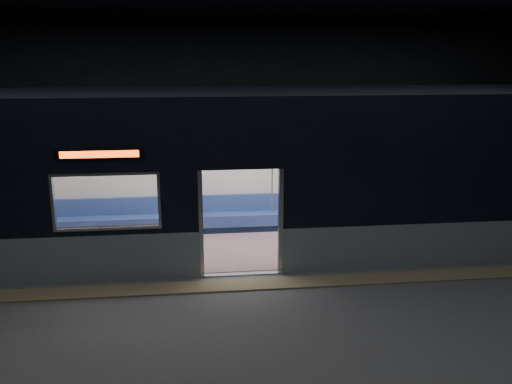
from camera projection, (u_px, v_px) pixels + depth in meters
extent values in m
cube|color=#47494C|center=(247.00, 299.00, 9.27)|extent=(24.00, 14.00, 0.01)
cube|color=black|center=(222.00, 110.00, 15.35)|extent=(24.00, 0.04, 5.00)
cube|color=#8C7F59|center=(244.00, 285.00, 9.79)|extent=(22.80, 0.50, 0.03)
cube|color=gray|center=(485.00, 242.00, 10.71)|extent=(8.30, 0.12, 0.90)
cube|color=black|center=(494.00, 163.00, 10.31)|extent=(8.30, 0.12, 2.30)
cube|color=black|center=(240.00, 137.00, 9.63)|extent=(1.40, 0.12, 1.15)
cube|color=#B7BABC|center=(201.00, 224.00, 9.95)|extent=(0.08, 0.14, 2.05)
cube|color=#B7BABC|center=(281.00, 222.00, 10.11)|extent=(0.08, 0.14, 2.05)
cube|color=black|center=(100.00, 154.00, 9.34)|extent=(1.50, 0.04, 0.18)
cube|color=#E83A0A|center=(100.00, 154.00, 9.33)|extent=(1.34, 0.03, 0.12)
cube|color=beige|center=(230.00, 162.00, 12.65)|extent=(18.00, 0.12, 3.20)
cube|color=black|center=(234.00, 94.00, 10.85)|extent=(18.00, 3.00, 0.15)
cube|color=gray|center=(236.00, 247.00, 11.66)|extent=(17.76, 2.76, 0.04)
cube|color=beige|center=(234.00, 140.00, 11.08)|extent=(17.76, 2.76, 0.10)
cube|color=navy|center=(232.00, 222.00, 12.68)|extent=(11.00, 0.48, 0.41)
cube|color=navy|center=(231.00, 203.00, 12.77)|extent=(11.00, 0.10, 0.40)
cube|color=#7B5A65|center=(65.00, 263.00, 10.20)|extent=(4.40, 0.48, 0.41)
cube|color=#7B5A65|center=(403.00, 249.00, 10.92)|extent=(4.40, 0.48, 0.41)
cylinder|color=silver|center=(189.00, 212.00, 10.18)|extent=(0.04, 0.04, 2.26)
cylinder|color=silver|center=(190.00, 184.00, 12.36)|extent=(0.04, 0.04, 2.26)
cylinder|color=silver|center=(289.00, 209.00, 10.39)|extent=(0.04, 0.04, 2.26)
cylinder|color=silver|center=(272.00, 182.00, 12.57)|extent=(0.04, 0.04, 2.26)
cylinder|color=silver|center=(231.00, 150.00, 12.22)|extent=(11.00, 0.03, 0.03)
cube|color=black|center=(428.00, 206.00, 12.92)|extent=(0.17, 0.46, 0.16)
cube|color=black|center=(437.00, 206.00, 12.94)|extent=(0.17, 0.46, 0.16)
cylinder|color=black|center=(431.00, 220.00, 12.79)|extent=(0.11, 0.11, 0.43)
cylinder|color=black|center=(440.00, 219.00, 12.81)|extent=(0.11, 0.11, 0.43)
cube|color=#E46287|center=(429.00, 203.00, 13.11)|extent=(0.39, 0.21, 0.20)
cylinder|color=#E46287|center=(430.00, 189.00, 13.05)|extent=(0.42, 0.42, 0.51)
sphere|color=tan|center=(431.00, 175.00, 12.94)|extent=(0.20, 0.20, 0.20)
sphere|color=black|center=(431.00, 173.00, 12.97)|extent=(0.21, 0.21, 0.21)
cube|color=black|center=(433.00, 201.00, 12.82)|extent=(0.32, 0.29, 0.14)
cube|color=white|center=(340.00, 164.00, 12.88)|extent=(1.10, 0.03, 0.72)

